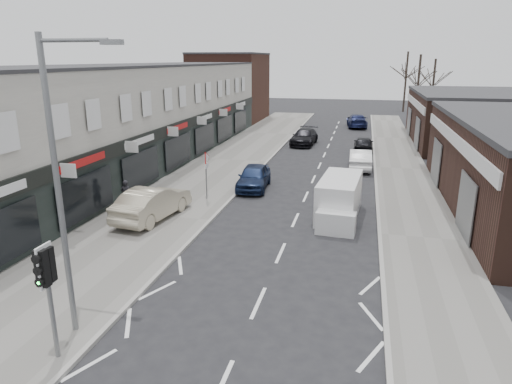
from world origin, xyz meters
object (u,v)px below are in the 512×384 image
Objects in this scene: traffic_light at (46,276)px; pedestrian at (126,195)px; parked_car_left_a at (254,177)px; parked_car_right_a at (360,159)px; street_lamp at (62,176)px; sedan_on_pavement at (153,203)px; parked_car_left_b at (304,137)px; warning_sign at (206,162)px; white_van at (339,199)px; parked_car_right_c at (357,121)px; parked_car_right_b at (363,144)px.

traffic_light is 12.16m from pedestrian.
parked_car_left_a reaches higher than parked_car_right_a.
street_lamp is at bearing 95.88° from traffic_light.
sedan_on_pavement is 1.11× the size of parked_car_right_a.
street_lamp reaches higher than parked_car_left_b.
traffic_light is 1.15× the size of warning_sign.
white_van reaches higher than pedestrian.
traffic_light is at bearing 76.32° from parked_car_right_c.
pedestrian is at bearing -136.73° from parked_car_left_a.
pedestrian is 7.75m from parked_car_left_a.
traffic_light reaches higher than pedestrian.
pedestrian reaches higher than parked_car_left_b.
warning_sign is 0.56× the size of parked_car_left_b.
warning_sign is 1.75× the size of pedestrian.
street_lamp is 1.55× the size of white_van.
white_van is at bearing -74.48° from parked_car_left_b.
warning_sign is 17.88m from parked_car_right_b.
warning_sign reaches higher than parked_car_right_c.
parked_car_right_a is at bearing -135.39° from pedestrian.
parked_car_left_b is 9.92m from parked_car_right_a.
parked_car_right_b is (11.59, 18.49, -0.23)m from pedestrian.
parked_car_right_c is (-0.66, 20.78, 0.04)m from parked_car_right_a.
parked_car_left_b is at bearing -109.54° from pedestrian.
sedan_on_pavement is 1.12× the size of parked_car_left_a.
parked_car_right_b is (1.05, 16.91, -0.26)m from white_van.
sedan_on_pavement is at bearing -120.89° from parked_car_left_a.
parked_car_right_c reaches higher than parked_car_right_b.
parked_car_right_b is (9.70, 19.44, -0.24)m from sedan_on_pavement.
warning_sign reaches higher than parked_car_left_a.
parked_car_right_a is (6.13, 6.66, -0.02)m from parked_car_left_a.
parked_car_left_a is at bearing -135.53° from pedestrian.
white_van is 1.22× the size of parked_car_left_a.
parked_car_right_b is (7.57, 28.61, -3.96)m from street_lamp.
street_lamp is 43.93m from parked_car_right_c.
pedestrian is at bearing 111.65° from street_lamp.
traffic_light is at bearing -84.12° from street_lamp.
parked_car_right_a is at bearing 88.80° from parked_car_right_b.
street_lamp is 23.96m from parked_car_right_a.
pedestrian is 16.81m from parked_car_right_a.
parked_car_right_a is 6.16m from parked_car_right_b.
parked_car_left_b is (2.20, 32.19, -1.71)m from traffic_light.
pedestrian is (-3.38, -2.69, -1.31)m from warning_sign.
traffic_light is 0.39× the size of street_lamp.
pedestrian is at bearing 110.07° from traffic_light.
sedan_on_pavement is 3.08× the size of pedestrian.
pedestrian is 0.30× the size of parked_car_right_c.
traffic_light is 0.64× the size of parked_car_left_b.
parked_car_left_b is at bearing 80.75° from warning_sign.
parked_car_right_c is (6.61, 44.45, -1.67)m from traffic_light.
parked_car_right_b is at bearing 59.95° from parked_car_left_a.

